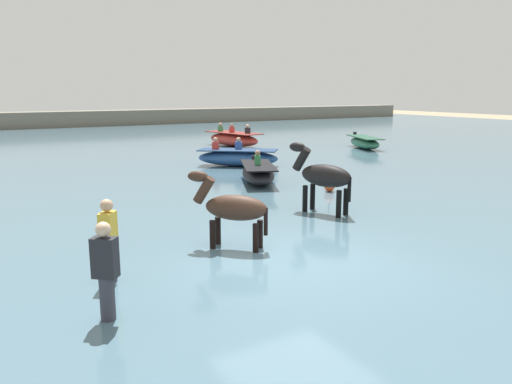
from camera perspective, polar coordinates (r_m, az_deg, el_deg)
name	(u,v)px	position (r m, az deg, el deg)	size (l,w,h in m)	color
ground_plane	(297,276)	(9.22, 4.64, -9.46)	(120.00, 120.00, 0.00)	gray
water_surface	(131,183)	(18.01, -14.00, 1.05)	(90.00, 90.00, 0.29)	#476675
horse_lead_black	(323,177)	(12.51, 7.62, 1.66)	(0.91, 1.82, 1.99)	black
horse_trailing_dark_bay	(233,210)	(9.63, -2.66, -2.02)	(1.31, 1.38, 1.76)	#382319
boat_distant_east	(233,139)	(27.77, -2.57, 6.02)	(2.01, 3.96, 1.23)	#BC382D
boat_near_port	(365,143)	(27.29, 12.22, 5.51)	(2.15, 3.36, 0.75)	#337556
boat_near_starboard	(258,173)	(16.61, 0.24, 2.11)	(2.12, 3.00, 1.08)	black
boat_far_offshore	(238,158)	(20.35, -2.09, 3.93)	(3.25, 2.96, 1.15)	#28518E
person_spectator_far	(106,278)	(6.97, -16.65, -9.34)	(0.37, 0.36, 1.63)	#383842
person_wading_mid	(109,246)	(8.32, -16.34, -5.92)	(0.35, 0.38, 1.63)	#383842
channel_buoy	(329,186)	(15.33, 8.34, 0.68)	(0.32, 0.32, 0.74)	#E54C1E
far_shoreline	(28,122)	(45.40, -24.43, 7.27)	(80.00, 2.40, 1.58)	#706B5B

